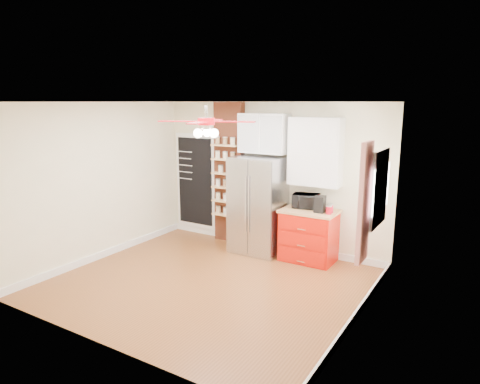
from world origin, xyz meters
The scene contains 21 objects.
floor centered at (0.00, 0.00, 0.00)m, with size 4.50×4.50×0.00m, color brown.
ceiling centered at (0.00, 0.00, 2.70)m, with size 4.50×4.50×0.00m, color white.
wall_back centered at (0.00, 2.00, 1.35)m, with size 4.50×0.02×2.70m, color beige.
wall_front centered at (0.00, -2.00, 1.35)m, with size 4.50×0.02×2.70m, color beige.
wall_left centered at (-2.25, 0.00, 1.35)m, with size 0.02×4.00×2.70m, color beige.
wall_right centered at (2.25, 0.00, 1.35)m, with size 0.02×4.00×2.70m, color beige.
chalkboard centered at (-1.70, 1.96, 1.10)m, with size 0.95×0.05×1.95m.
brick_pillar centered at (-0.85, 1.92, 1.35)m, with size 0.60×0.16×2.70m, color brown.
fridge centered at (-0.05, 1.63, 0.88)m, with size 0.90×0.70×1.75m, color #A4A4A9.
upper_glass_cabinet centered at (-0.05, 1.82, 2.15)m, with size 0.90×0.35×0.70m, color white.
red_cabinet centered at (0.92, 1.68, 0.45)m, with size 0.94×0.64×0.90m.
upper_shelf_unit centered at (0.92, 1.85, 1.88)m, with size 0.90×0.30×1.15m, color white.
window centered at (2.23, 0.90, 1.55)m, with size 0.04×0.75×1.05m, color white.
curtain centered at (2.18, 0.35, 1.45)m, with size 0.06×0.40×1.55m, color #B1171B.
ceiling_fan centered at (0.00, 0.00, 2.42)m, with size 1.40×1.40×0.44m.
toaster_oven centered at (0.80, 1.79, 1.02)m, with size 0.45×0.30×0.25m, color black.
coffee_maker centered at (1.12, 1.64, 1.04)m, with size 0.16×0.19×0.27m, color black.
canister_left centered at (1.29, 1.59, 0.96)m, with size 0.10×0.10×0.13m, color #A50916.
canister_right centered at (1.27, 1.70, 0.97)m, with size 0.11×0.11×0.13m, color red.
pantry_jar_oats centered at (-0.95, 1.78, 1.44)m, with size 0.10×0.10×0.13m, color #C0AF92.
pantry_jar_beans centered at (-0.72, 1.75, 1.43)m, with size 0.09×0.09×0.12m, color #8D6447.
Camera 1 is at (3.55, -4.95, 2.70)m, focal length 32.00 mm.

